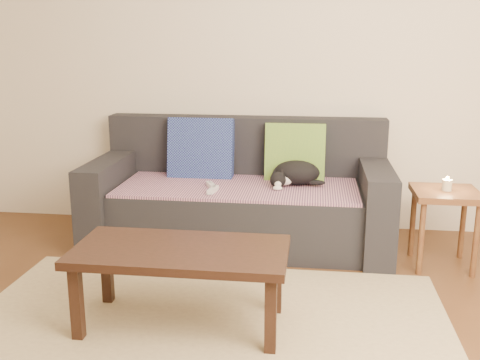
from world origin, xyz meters
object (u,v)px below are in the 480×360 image
object	(u,v)px
wii_remote_a	(211,185)
wii_remote_b	(213,190)
cat	(295,173)
side_table	(445,204)
coffee_table	(181,258)
sofa	(240,200)

from	to	relation	value
wii_remote_a	wii_remote_b	bearing A→B (deg)	171.44
cat	side_table	size ratio (longest dim) A/B	0.78
coffee_table	cat	bearing A→B (deg)	68.20
cat	wii_remote_b	world-z (taller)	cat
sofa	wii_remote_a	size ratio (longest dim) A/B	14.00
coffee_table	side_table	bearing A→B (deg)	34.25
side_table	coffee_table	xyz separation A→B (m)	(-1.48, -1.01, -0.05)
cat	coffee_table	size ratio (longest dim) A/B	0.37
wii_remote_a	wii_remote_b	distance (m)	0.12
cat	wii_remote_b	xyz separation A→B (m)	(-0.54, -0.27, -0.07)
cat	wii_remote_a	world-z (taller)	cat
wii_remote_b	coffee_table	world-z (taller)	wii_remote_b
wii_remote_b	coffee_table	distance (m)	1.02
wii_remote_b	side_table	world-z (taller)	side_table
wii_remote_b	side_table	xyz separation A→B (m)	(1.50, -0.01, -0.04)
sofa	wii_remote_b	world-z (taller)	sofa
wii_remote_a	side_table	world-z (taller)	side_table
wii_remote_a	wii_remote_b	world-z (taller)	same
sofa	coffee_table	world-z (taller)	sofa
cat	side_table	world-z (taller)	cat
wii_remote_b	sofa	bearing A→B (deg)	-18.46
sofa	side_table	xyz separation A→B (m)	(1.36, -0.30, 0.11)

